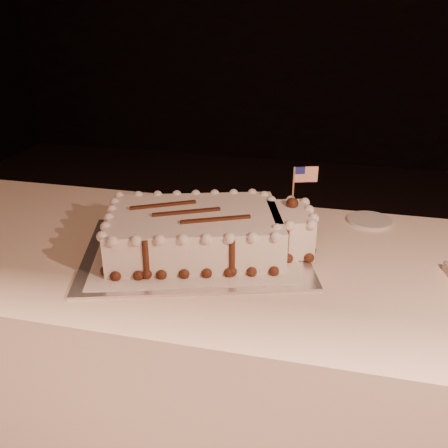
% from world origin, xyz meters
% --- Properties ---
extents(banquet_table, '(2.40, 0.80, 0.75)m').
position_xyz_m(banquet_table, '(0.00, 0.60, 0.38)').
color(banquet_table, '#FFE2C5').
rests_on(banquet_table, ground).
extents(cake_board, '(0.70, 0.61, 0.01)m').
position_xyz_m(cake_board, '(-0.25, 0.59, 0.75)').
color(cake_board, silver).
rests_on(cake_board, banquet_table).
extents(doily, '(0.63, 0.55, 0.00)m').
position_xyz_m(doily, '(-0.25, 0.59, 0.76)').
color(doily, silver).
rests_on(doily, cake_board).
extents(sheet_cake, '(0.59, 0.43, 0.22)m').
position_xyz_m(sheet_cake, '(-0.22, 0.60, 0.81)').
color(sheet_cake, white).
rests_on(sheet_cake, doily).
extents(side_plate, '(0.14, 0.14, 0.01)m').
position_xyz_m(side_plate, '(0.22, 0.92, 0.76)').
color(side_plate, silver).
rests_on(side_plate, banquet_table).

